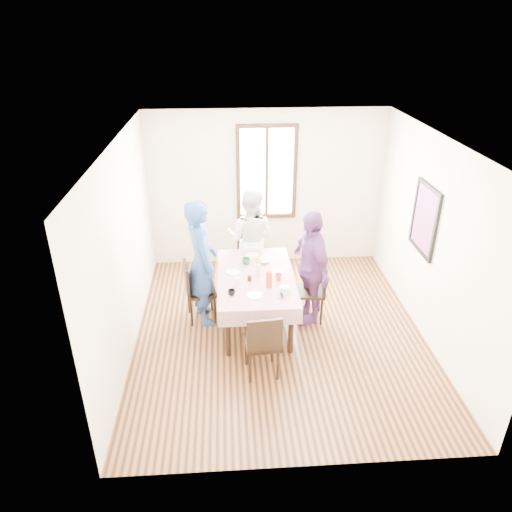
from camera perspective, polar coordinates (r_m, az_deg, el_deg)
name	(u,v)px	position (r m, az deg, el deg)	size (l,w,h in m)	color
ground	(279,332)	(6.83, 2.80, -9.09)	(4.50, 4.50, 0.00)	black
back_wall	(266,189)	(8.21, 1.25, 8.00)	(4.00, 4.00, 0.00)	beige
right_wall	(433,242)	(6.67, 20.41, 1.59)	(4.50, 4.50, 0.00)	beige
window_frame	(267,173)	(8.10, 1.29, 9.96)	(1.02, 0.06, 1.62)	black
window_pane	(267,172)	(8.11, 1.28, 9.98)	(0.90, 0.02, 1.50)	white
art_poster	(425,219)	(6.83, 19.58, 4.18)	(0.04, 0.76, 0.96)	red
dining_table	(256,299)	(6.84, -0.03, -5.23)	(0.94, 1.61, 0.75)	black
tablecloth	(256,276)	(6.64, -0.03, -2.45)	(1.06, 1.73, 0.01)	#5C0D18
chair_left	(201,291)	(6.92, -6.61, -4.21)	(0.42, 0.42, 0.91)	black
chair_right	(310,291)	(6.93, 6.44, -4.19)	(0.42, 0.42, 0.91)	black
chair_far	(251,259)	(7.76, -0.57, -0.38)	(0.42, 0.42, 0.91)	black
chair_near	(262,342)	(5.88, 0.70, -10.31)	(0.42, 0.42, 0.91)	black
person_left	(201,263)	(6.69, -6.64, -0.78)	(0.67, 0.44, 1.84)	navy
person_far	(251,239)	(7.58, -0.58, 2.04)	(0.80, 0.62, 1.65)	silver
person_right	(310,267)	(6.73, 6.44, -1.34)	(0.99, 0.41, 1.69)	#643371
mug_black	(231,292)	(6.19, -2.96, -4.38)	(0.10, 0.10, 0.08)	black
mug_flag	(278,277)	(6.52, 2.70, -2.54)	(0.10, 0.10, 0.10)	red
mug_green	(246,261)	(6.94, -1.19, -0.61)	(0.12, 0.12, 0.09)	#0C7226
serving_bowl	(264,261)	(6.99, 0.91, -0.56)	(0.20, 0.20, 0.05)	white
juice_carton	(269,279)	(6.33, 1.58, -2.76)	(0.08, 0.08, 0.24)	red
butter_tub	(284,290)	(6.27, 3.43, -4.04)	(0.13, 0.13, 0.07)	white
jam_jar	(249,278)	(6.50, -0.79, -2.68)	(0.06, 0.06, 0.08)	black
drinking_glass	(237,281)	(6.40, -2.33, -3.02)	(0.08, 0.08, 0.11)	silver
smartphone	(280,296)	(6.18, 2.91, -4.81)	(0.07, 0.15, 0.01)	black
flower_vase	(258,269)	(6.66, 0.25, -1.57)	(0.08, 0.08, 0.15)	silver
plate_left	(233,272)	(6.73, -2.75, -1.93)	(0.20, 0.20, 0.01)	white
plate_right	(276,272)	(6.73, 2.45, -1.94)	(0.20, 0.20, 0.01)	white
plate_far	(252,255)	(7.18, -0.48, 0.07)	(0.20, 0.20, 0.01)	white
plate_near	(255,295)	(6.18, -0.14, -4.75)	(0.20, 0.20, 0.01)	white
butter_lid	(285,287)	(6.25, 3.44, -3.73)	(0.12, 0.12, 0.01)	blue
flower_bunch	(258,261)	(6.60, 0.25, -0.60)	(0.09, 0.09, 0.10)	yellow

